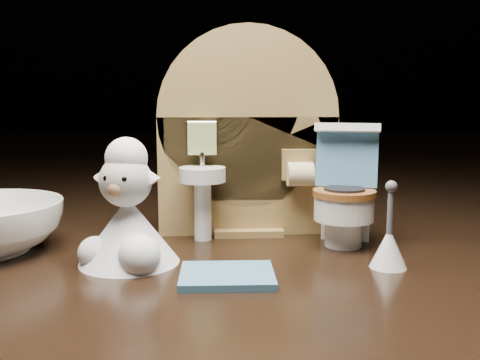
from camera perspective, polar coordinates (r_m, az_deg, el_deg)
name	(u,v)px	position (r m, az deg, el deg)	size (l,w,h in m)	color
backdrop_panel	(247,144)	(0.39, 0.72, 3.83)	(0.13, 0.05, 0.15)	olive
toy_toilet	(345,200)	(0.37, 11.16, -2.11)	(0.05, 0.06, 0.08)	white
bath_mat	(227,276)	(0.30, -1.39, -10.16)	(0.05, 0.04, 0.00)	teal
toilet_brush	(389,245)	(0.33, 15.59, -6.69)	(0.02, 0.02, 0.05)	white
plush_lamb	(127,220)	(0.33, -11.92, -4.17)	(0.06, 0.06, 0.08)	white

